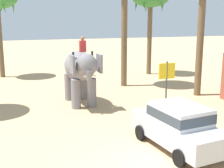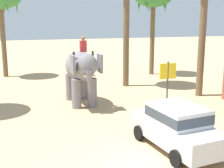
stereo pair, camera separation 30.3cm
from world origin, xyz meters
name	(u,v)px [view 1 (the left image)]	position (x,y,z in m)	size (l,w,h in m)	color
ground_plane	(155,168)	(0.00, 0.00, 0.00)	(120.00, 120.00, 0.00)	tan
car_sedan_foreground	(178,125)	(1.51, 1.21, 0.93)	(2.26, 4.28, 1.70)	#B7BABF
elephant_with_mahout	(80,70)	(-0.65, 8.26, 1.99)	(1.68, 3.89, 3.88)	slate
signboard_yellow	(167,74)	(4.15, 7.16, 1.69)	(1.00, 0.10, 2.40)	#4C4C51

